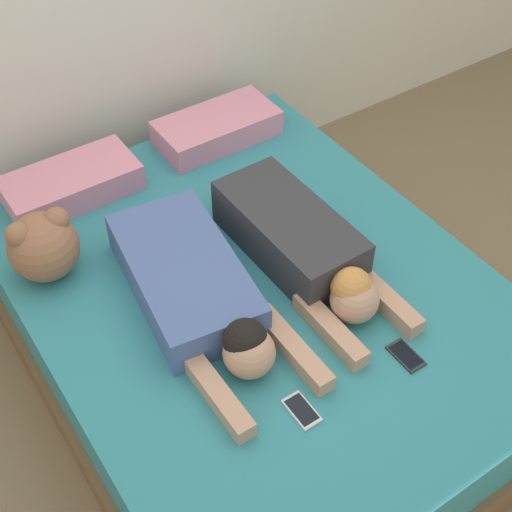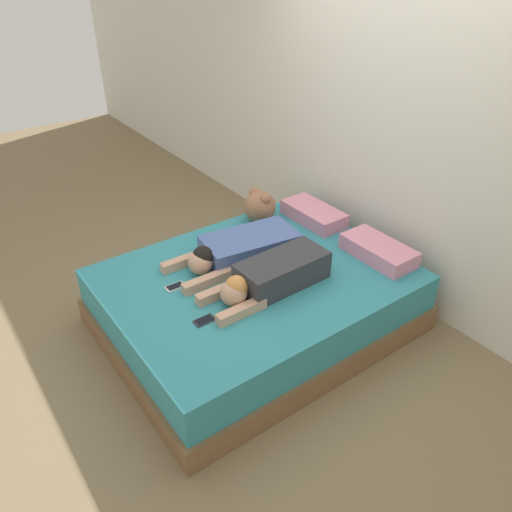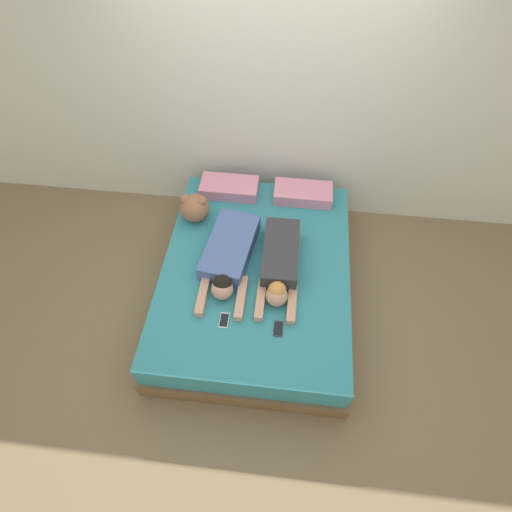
% 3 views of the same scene
% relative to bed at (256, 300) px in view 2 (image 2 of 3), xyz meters
% --- Properties ---
extents(ground_plane, '(12.00, 12.00, 0.00)m').
position_rel_bed_xyz_m(ground_plane, '(0.00, 0.00, -0.23)').
color(ground_plane, '#7F6B4C').
extents(wall_back, '(12.00, 0.06, 2.60)m').
position_rel_bed_xyz_m(wall_back, '(0.00, 1.23, 1.07)').
color(wall_back, silver).
rests_on(wall_back, ground_plane).
extents(bed, '(1.70, 2.17, 0.47)m').
position_rel_bed_xyz_m(bed, '(0.00, 0.00, 0.00)').
color(bed, brown).
rests_on(bed, ground_plane).
extents(pillow_head_left, '(0.57, 0.28, 0.12)m').
position_rel_bed_xyz_m(pillow_head_left, '(-0.37, 0.88, 0.30)').
color(pillow_head_left, pink).
rests_on(pillow_head_left, bed).
extents(pillow_head_right, '(0.57, 0.28, 0.12)m').
position_rel_bed_xyz_m(pillow_head_right, '(0.37, 0.88, 0.30)').
color(pillow_head_right, pink).
rests_on(pillow_head_right, bed).
extents(person_left, '(0.47, 1.05, 0.21)m').
position_rel_bed_xyz_m(person_left, '(-0.24, 0.02, 0.32)').
color(person_left, '#4C66A5').
rests_on(person_left, bed).
extents(person_right, '(0.33, 0.95, 0.21)m').
position_rel_bed_xyz_m(person_right, '(0.21, -0.02, 0.34)').
color(person_right, '#333338').
rests_on(person_right, bed).
extents(cell_phone_left, '(0.07, 0.14, 0.01)m').
position_rel_bed_xyz_m(cell_phone_left, '(-0.19, -0.56, 0.24)').
color(cell_phone_left, silver).
rests_on(cell_phone_left, bed).
extents(cell_phone_right, '(0.07, 0.14, 0.01)m').
position_rel_bed_xyz_m(cell_phone_right, '(0.24, -0.58, 0.24)').
color(cell_phone_right, '#2D2D33').
rests_on(cell_phone_right, bed).
extents(plush_toy, '(0.27, 0.27, 0.29)m').
position_rel_bed_xyz_m(plush_toy, '(-0.63, 0.50, 0.38)').
color(plush_toy, '#996647').
rests_on(plush_toy, bed).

